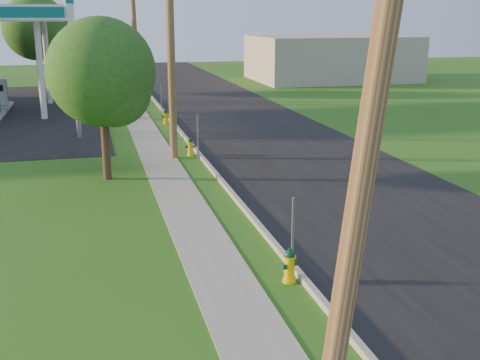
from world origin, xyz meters
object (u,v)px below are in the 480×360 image
object	(u,v)px
hydrant_far	(166,117)
utility_pole_near	(373,104)
fuel_pump_se	(0,97)
utility_pole_far	(135,31)
utility_pole_mid	(171,38)
tree_verge	(104,76)
tree_lot	(37,30)
hydrant_mid	(190,147)
hydrant_near	(289,266)
price_pylon	(72,24)

from	to	relation	value
hydrant_far	utility_pole_near	bearing A→B (deg)	-91.58
fuel_pump_se	hydrant_far	bearing A→B (deg)	-42.11
utility_pole_near	utility_pole_far	xyz separation A→B (m)	(-0.00, 36.00, 0.00)
utility_pole_mid	hydrant_far	size ratio (longest dim) A/B	11.97
tree_verge	tree_lot	xyz separation A→B (m)	(-4.04, 26.79, 1.00)
fuel_pump_se	utility_pole_near	bearing A→B (deg)	-75.73
utility_pole_far	tree_verge	size ratio (longest dim) A/B	1.63
tree_lot	utility_pole_near	bearing A→B (deg)	-80.82
tree_lot	hydrant_mid	xyz separation A→B (m)	(7.54, -23.74, -4.36)
fuel_pump_se	tree_lot	world-z (taller)	tree_lot
hydrant_near	fuel_pump_se	bearing A→B (deg)	108.02
utility_pole_mid	tree_lot	distance (m)	24.97
hydrant_mid	hydrant_far	size ratio (longest dim) A/B	0.96
utility_pole_far	price_pylon	size ratio (longest dim) A/B	1.39
price_pylon	tree_verge	xyz separation A→B (m)	(1.14, -8.26, -1.68)
utility_pole_mid	fuel_pump_se	distance (m)	19.65
utility_pole_near	utility_pole_far	distance (m)	36.00
utility_pole_mid	hydrant_mid	size ratio (longest dim) A/B	12.41
price_pylon	fuel_pump_se	bearing A→B (deg)	113.50
tree_lot	utility_pole_far	bearing A→B (deg)	-41.59
utility_pole_near	hydrant_mid	size ratio (longest dim) A/B	12.00
hydrant_near	hydrant_far	distance (m)	21.09
utility_pole_mid	utility_pole_far	xyz separation A→B (m)	(0.00, 18.00, -0.15)
hydrant_near	utility_pole_far	bearing A→B (deg)	91.47
fuel_pump_se	hydrant_far	world-z (taller)	fuel_pump_se
price_pylon	utility_pole_far	bearing A→B (deg)	72.67
utility_pole_far	tree_verge	xyz separation A→B (m)	(-2.76, -20.76, -1.05)
utility_pole_far	tree_lot	size ratio (longest dim) A/B	1.29
utility_pole_near	tree_lot	bearing A→B (deg)	99.18
utility_pole_near	utility_pole_mid	size ratio (longest dim) A/B	0.97
utility_pole_near	price_pylon	xyz separation A→B (m)	(-3.90, 23.50, 0.63)
utility_pole_far	hydrant_near	xyz separation A→B (m)	(0.79, -30.79, -4.41)
utility_pole_near	utility_pole_far	size ratio (longest dim) A/B	1.00
tree_lot	hydrant_mid	bearing A→B (deg)	-72.37
price_pylon	hydrant_mid	bearing A→B (deg)	-48.25
price_pylon	utility_pole_mid	bearing A→B (deg)	-54.66
price_pylon	tree_lot	bearing A→B (deg)	98.87
tree_verge	hydrant_near	xyz separation A→B (m)	(3.55, -10.03, -3.35)
utility_pole_far	fuel_pump_se	bearing A→B (deg)	-173.59
hydrant_near	hydrant_mid	bearing A→B (deg)	90.19
hydrant_mid	utility_pole_mid	bearing A→B (deg)	-158.83
hydrant_near	hydrant_far	size ratio (longest dim) A/B	0.99
utility_pole_far	hydrant_mid	bearing A→B (deg)	-87.58
utility_pole_far	fuel_pump_se	size ratio (longest dim) A/B	2.97
hydrant_mid	hydrant_far	bearing A→B (deg)	90.18
utility_pole_near	hydrant_far	xyz separation A→B (m)	(0.72, 26.30, -4.40)
price_pylon	hydrant_far	xyz separation A→B (m)	(4.62, 2.80, -5.03)
utility_pole_mid	utility_pole_far	distance (m)	18.00
tree_verge	hydrant_near	world-z (taller)	tree_verge
hydrant_near	hydrant_mid	size ratio (longest dim) A/B	1.03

